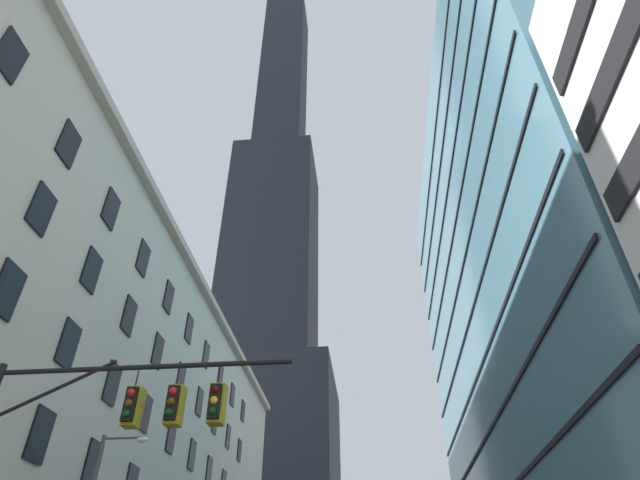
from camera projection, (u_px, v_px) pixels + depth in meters
name	position (u px, v px, depth m)	size (l,w,h in m)	color
station_building	(75.00, 428.00, 37.14)	(14.57, 66.90, 26.10)	beige
dark_skyscraper	(269.00, 302.00, 117.23)	(29.12, 29.12, 202.16)	black
glass_office_midrise	(578.00, 289.00, 40.27)	(17.57, 44.73, 45.25)	teal
traffic_signal_mast	(110.00, 432.00, 13.36)	(8.45, 0.63, 7.47)	black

